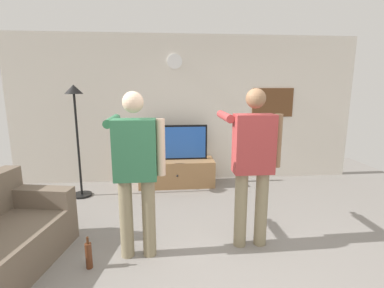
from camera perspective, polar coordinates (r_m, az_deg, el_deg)
ground_plane at (r=3.08m, az=3.61°, el=-24.30°), size 8.40×8.40×0.00m
back_wall at (r=5.45m, az=-1.03°, el=6.80°), size 6.40×0.10×2.70m
tv_stand at (r=5.30m, az=-3.06°, el=-5.62°), size 1.35×0.57×0.47m
television at (r=5.21m, az=-3.15°, el=0.32°), size 1.12×0.07×0.63m
wall_clock at (r=5.37m, az=-3.43°, el=15.99°), size 0.27×0.03×0.27m
framed_picture at (r=5.74m, az=15.64°, el=7.90°), size 0.79×0.04×0.54m
floor_lamp at (r=4.90m, az=-21.98°, el=4.80°), size 0.32×0.32×1.81m
person_standing_nearer_lamp at (r=3.00m, az=-11.09°, el=-4.30°), size 0.61×0.78×1.75m
person_standing_nearer_couch at (r=3.21m, az=11.92°, el=-2.96°), size 0.61×0.78×1.77m
beverage_bottle at (r=3.25m, az=-19.74°, el=-20.00°), size 0.07×0.07×0.34m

